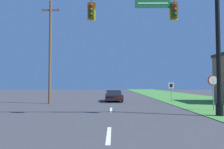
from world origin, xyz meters
TOP-DOWN VIEW (x-y plane):
  - grass_verge_right at (10.50, 30.00)m, footprint 10.00×110.00m
  - road_center_line at (0.00, 22.00)m, footprint 0.16×34.80m
  - signal_mast at (4.30, 10.74)m, footprint 8.91×0.47m
  - car_ahead at (0.20, 22.28)m, footprint 2.02×4.49m
  - stop_sign at (7.28, 13.42)m, footprint 0.76×0.07m
  - route_sign_post at (6.09, 20.19)m, footprint 0.55×0.06m
  - utility_pole_near at (-6.06, 19.20)m, footprint 1.80×0.26m

SIDE VIEW (x-z plane):
  - road_center_line at x=0.00m, z-range 0.00..0.01m
  - grass_verge_right at x=10.50m, z-range 0.00..0.04m
  - car_ahead at x=0.20m, z-range 0.01..1.20m
  - route_sign_post at x=6.09m, z-range 0.51..2.54m
  - stop_sign at x=7.28m, z-range 0.61..3.12m
  - signal_mast at x=4.30m, z-range 0.86..8.82m
  - utility_pole_near at x=-6.06m, z-range 0.16..10.33m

